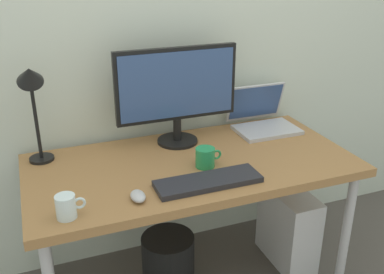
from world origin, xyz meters
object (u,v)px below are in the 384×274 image
(laptop, at_px, (262,118))
(mouse, at_px, (138,196))
(keyboard, at_px, (208,181))
(wastebasket, at_px, (168,263))
(monitor, at_px, (177,90))
(desk_lamp, at_px, (32,91))
(glass_cup, at_px, (66,207))
(computer_tower, at_px, (288,227))
(desk, at_px, (192,173))
(coffee_mug, at_px, (205,157))

(laptop, xyz_separation_m, mouse, (-0.81, -0.48, -0.04))
(keyboard, height_order, wastebasket, keyboard)
(monitor, height_order, wastebasket, monitor)
(laptop, height_order, keyboard, laptop)
(keyboard, bearing_deg, wastebasket, 113.69)
(desk_lamp, height_order, mouse, desk_lamp)
(glass_cup, distance_m, computer_tower, 1.28)
(monitor, bearing_deg, laptop, 2.35)
(desk, relative_size, computer_tower, 3.50)
(laptop, height_order, glass_cup, laptop)
(mouse, bearing_deg, wastebasket, 53.00)
(laptop, relative_size, wastebasket, 1.07)
(monitor, distance_m, mouse, 0.62)
(desk, bearing_deg, desk_lamp, 160.28)
(laptop, height_order, computer_tower, laptop)
(monitor, distance_m, computer_tower, 0.96)
(laptop, bearing_deg, mouse, -149.05)
(desk_lamp, distance_m, wastebasket, 1.05)
(desk, xyz_separation_m, coffee_mug, (0.04, -0.07, 0.10))
(monitor, xyz_separation_m, mouse, (-0.32, -0.46, -0.26))
(keyboard, distance_m, coffee_mug, 0.16)
(monitor, relative_size, mouse, 6.63)
(mouse, height_order, computer_tower, mouse)
(monitor, distance_m, glass_cup, 0.80)
(laptop, bearing_deg, desk_lamp, -179.04)
(desk_lamp, relative_size, computer_tower, 1.13)
(coffee_mug, relative_size, glass_cup, 1.12)
(desk, height_order, coffee_mug, coffee_mug)
(coffee_mug, bearing_deg, keyboard, -108.56)
(keyboard, xyz_separation_m, wastebasket, (-0.11, 0.24, -0.56))
(monitor, distance_m, wastebasket, 0.86)
(laptop, relative_size, desk_lamp, 0.68)
(laptop, bearing_deg, monitor, -177.65)
(coffee_mug, xyz_separation_m, computer_tower, (0.52, 0.07, -0.53))
(laptop, distance_m, mouse, 0.94)
(coffee_mug, bearing_deg, glass_cup, -162.53)
(laptop, distance_m, wastebasket, 0.89)
(monitor, height_order, desk_lamp, monitor)
(laptop, bearing_deg, keyboard, -137.51)
(mouse, height_order, wastebasket, mouse)
(computer_tower, bearing_deg, coffee_mug, -172.66)
(desk, relative_size, glass_cup, 13.67)
(keyboard, relative_size, wastebasket, 1.47)
(laptop, relative_size, keyboard, 0.73)
(desk, relative_size, wastebasket, 4.90)
(keyboard, bearing_deg, glass_cup, -175.62)
(desk, bearing_deg, laptop, 26.49)
(monitor, xyz_separation_m, laptop, (0.48, 0.02, -0.22))
(laptop, distance_m, keyboard, 0.69)
(coffee_mug, distance_m, computer_tower, 0.75)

